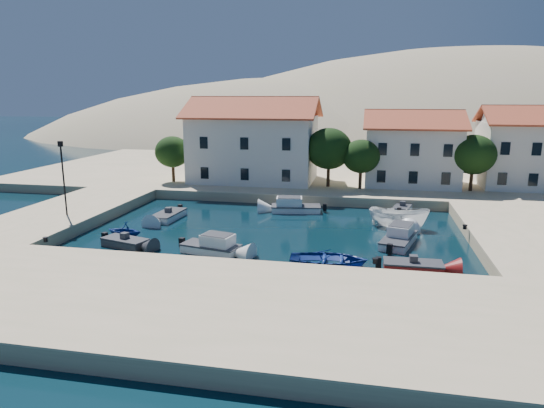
{
  "coord_description": "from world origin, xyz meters",
  "views": [
    {
      "loc": [
        7.42,
        -27.51,
        10.89
      ],
      "look_at": [
        -0.44,
        11.21,
        2.0
      ],
      "focal_mm": 32.0,
      "sensor_mm": 36.0,
      "label": 1
    }
  ],
  "objects_px": {
    "rowboat_south": "(329,265)",
    "cabin_cruiser_east": "(399,238)",
    "building_left": "(254,138)",
    "lamppost": "(63,171)",
    "cabin_cruiser_south": "(211,246)",
    "building_mid": "(412,147)",
    "building_right": "(525,146)",
    "boat_east": "(398,227)"
  },
  "relations": [
    {
      "from": "cabin_cruiser_south",
      "to": "boat_east",
      "type": "distance_m",
      "value": 16.43
    },
    {
      "from": "lamppost",
      "to": "building_mid",
      "type": "bearing_deg",
      "value": 35.45
    },
    {
      "from": "building_left",
      "to": "boat_east",
      "type": "height_order",
      "value": "building_left"
    },
    {
      "from": "boat_east",
      "to": "cabin_cruiser_south",
      "type": "bearing_deg",
      "value": 134.57
    },
    {
      "from": "boat_east",
      "to": "cabin_cruiser_east",
      "type": "bearing_deg",
      "value": -173.85
    },
    {
      "from": "lamppost",
      "to": "cabin_cruiser_east",
      "type": "distance_m",
      "value": 27.62
    },
    {
      "from": "boat_east",
      "to": "building_right",
      "type": "bearing_deg",
      "value": -31.02
    },
    {
      "from": "building_right",
      "to": "cabin_cruiser_south",
      "type": "bearing_deg",
      "value": -136.01
    },
    {
      "from": "cabin_cruiser_east",
      "to": "building_right",
      "type": "bearing_deg",
      "value": -17.6
    },
    {
      "from": "rowboat_south",
      "to": "cabin_cruiser_east",
      "type": "relative_size",
      "value": 1.0
    },
    {
      "from": "building_mid",
      "to": "boat_east",
      "type": "height_order",
      "value": "building_mid"
    },
    {
      "from": "building_left",
      "to": "rowboat_south",
      "type": "bearing_deg",
      "value": -66.33
    },
    {
      "from": "cabin_cruiser_south",
      "to": "cabin_cruiser_east",
      "type": "distance_m",
      "value": 13.91
    },
    {
      "from": "building_right",
      "to": "cabin_cruiser_east",
      "type": "distance_m",
      "value": 26.41
    },
    {
      "from": "building_right",
      "to": "rowboat_south",
      "type": "height_order",
      "value": "building_right"
    },
    {
      "from": "cabin_cruiser_east",
      "to": "boat_east",
      "type": "xyz_separation_m",
      "value": [
        0.23,
        4.93,
        -0.48
      ]
    },
    {
      "from": "building_left",
      "to": "cabin_cruiser_south",
      "type": "height_order",
      "value": "building_left"
    },
    {
      "from": "building_right",
      "to": "cabin_cruiser_east",
      "type": "bearing_deg",
      "value": -123.24
    },
    {
      "from": "building_mid",
      "to": "building_right",
      "type": "xyz_separation_m",
      "value": [
        12.0,
        1.0,
        0.25
      ]
    },
    {
      "from": "building_right",
      "to": "rowboat_south",
      "type": "bearing_deg",
      "value": -124.76
    },
    {
      "from": "building_right",
      "to": "lamppost",
      "type": "relative_size",
      "value": 1.52
    },
    {
      "from": "building_mid",
      "to": "rowboat_south",
      "type": "height_order",
      "value": "building_mid"
    },
    {
      "from": "boat_east",
      "to": "rowboat_south",
      "type": "bearing_deg",
      "value": 163.64
    },
    {
      "from": "rowboat_south",
      "to": "cabin_cruiser_east",
      "type": "distance_m",
      "value": 7.31
    },
    {
      "from": "lamppost",
      "to": "cabin_cruiser_south",
      "type": "bearing_deg",
      "value": -17.1
    },
    {
      "from": "building_mid",
      "to": "building_right",
      "type": "relative_size",
      "value": 1.11
    },
    {
      "from": "building_left",
      "to": "cabin_cruiser_east",
      "type": "relative_size",
      "value": 2.9
    },
    {
      "from": "building_right",
      "to": "lamppost",
      "type": "bearing_deg",
      "value": -152.07
    },
    {
      "from": "lamppost",
      "to": "cabin_cruiser_east",
      "type": "xyz_separation_m",
      "value": [
        27.28,
        0.3,
        -4.28
      ]
    },
    {
      "from": "building_mid",
      "to": "cabin_cruiser_south",
      "type": "relative_size",
      "value": 2.36
    },
    {
      "from": "cabin_cruiser_east",
      "to": "boat_east",
      "type": "distance_m",
      "value": 4.96
    },
    {
      "from": "cabin_cruiser_south",
      "to": "cabin_cruiser_east",
      "type": "xyz_separation_m",
      "value": [
        13.1,
        4.67,
        -0.0
      ]
    },
    {
      "from": "building_left",
      "to": "boat_east",
      "type": "distance_m",
      "value": 22.58
    },
    {
      "from": "building_left",
      "to": "lamppost",
      "type": "bearing_deg",
      "value": -119.9
    },
    {
      "from": "lamppost",
      "to": "cabin_cruiser_south",
      "type": "xyz_separation_m",
      "value": [
        14.19,
        -4.36,
        -4.28
      ]
    },
    {
      "from": "boat_east",
      "to": "building_left",
      "type": "bearing_deg",
      "value": 56.13
    },
    {
      "from": "building_left",
      "to": "cabin_cruiser_south",
      "type": "bearing_deg",
      "value": -83.71
    },
    {
      "from": "building_mid",
      "to": "rowboat_south",
      "type": "bearing_deg",
      "value": -104.76
    },
    {
      "from": "rowboat_south",
      "to": "cabin_cruiser_east",
      "type": "height_order",
      "value": "cabin_cruiser_east"
    },
    {
      "from": "rowboat_south",
      "to": "building_right",
      "type": "bearing_deg",
      "value": -38.43
    },
    {
      "from": "lamppost",
      "to": "building_left",
      "type": "bearing_deg",
      "value": 60.1
    },
    {
      "from": "building_left",
      "to": "cabin_cruiser_east",
      "type": "xyz_separation_m",
      "value": [
        15.78,
        -19.7,
        -5.46
      ]
    }
  ]
}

